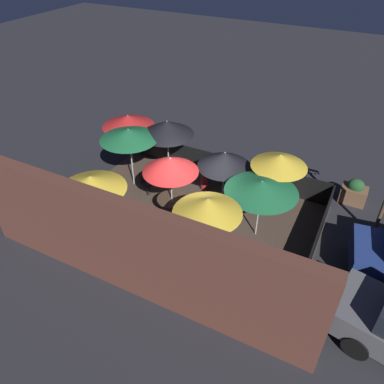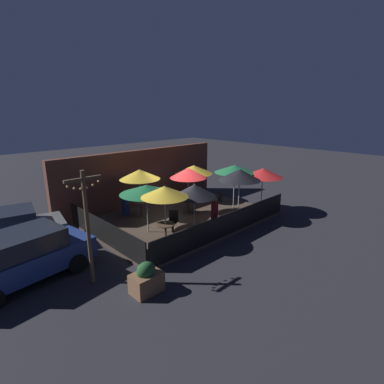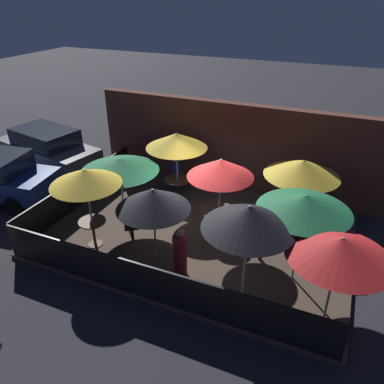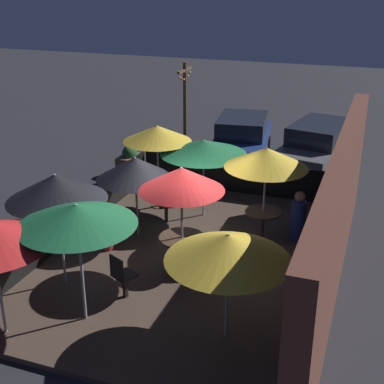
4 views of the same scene
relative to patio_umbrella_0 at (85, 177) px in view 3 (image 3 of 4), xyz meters
name	(u,v)px [view 3 (image 3 of 4)]	position (x,y,z in m)	size (l,w,h in m)	color
ground_plane	(199,235)	(2.41, 1.71, -2.20)	(60.00, 60.00, 0.00)	#26262B
patio_deck	(199,233)	(2.41, 1.71, -2.14)	(8.42, 5.94, 0.12)	#47382D
building_wall	(235,148)	(2.41, 4.91, -0.66)	(10.02, 0.36, 3.09)	brown
fence_front	(150,283)	(2.41, -1.22, -1.61)	(8.22, 0.05, 0.95)	black
fence_side_left	(80,190)	(-1.76, 1.71, -1.61)	(0.05, 5.74, 0.95)	black
patio_umbrella_0	(85,177)	(0.00, 0.00, 0.00)	(1.81, 1.81, 2.30)	#B2B2B7
patio_umbrella_1	(177,141)	(1.05, 3.15, 0.02)	(1.92, 1.92, 2.33)	#B2B2B7
patio_umbrella_2	(221,168)	(2.95, 1.82, 0.01)	(1.79, 1.79, 2.34)	#B2B2B7
patio_umbrella_3	(153,199)	(1.79, 0.21, -0.34)	(1.86, 1.86, 2.01)	#B2B2B7
patio_umbrella_4	(305,203)	(5.25, 0.77, 0.04)	(2.09, 2.09, 2.32)	#B2B2B7
patio_umbrella_5	(119,164)	(0.12, 1.34, -0.20)	(2.23, 2.23, 2.07)	#B2B2B7
patio_umbrella_6	(249,217)	(4.28, -0.27, 0.05)	(1.97, 1.97, 2.39)	#B2B2B7
patio_umbrella_7	(302,168)	(4.86, 3.37, -0.31)	(2.15, 2.15, 2.01)	#B2B2B7
patio_umbrella_8	(340,247)	(6.09, -0.37, -0.11)	(2.03, 2.03, 2.19)	#B2B2B7
dining_table_0	(93,226)	(0.00, 0.00, -1.48)	(0.73, 0.73, 0.77)	#4C3828
dining_table_1	(177,183)	(1.05, 3.15, -1.47)	(0.87, 0.87, 0.78)	#4C3828
dining_table_2	(219,215)	(2.95, 1.82, -1.46)	(0.99, 0.99, 0.77)	#4C3828
patio_chair_0	(264,244)	(4.41, 1.12, -1.55)	(0.53, 0.53, 0.95)	black
patio_chair_1	(134,225)	(0.91, 0.61, -1.57)	(0.56, 0.56, 0.94)	black
patron_0	(180,254)	(2.68, -0.17, -1.47)	(0.38, 0.38, 1.33)	maroon
patron_1	(177,174)	(0.65, 3.91, -1.53)	(0.52, 0.52, 1.22)	navy
parked_car_1	(47,148)	(-4.82, 3.67, -1.35)	(4.66, 2.53, 1.62)	#5B5B60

